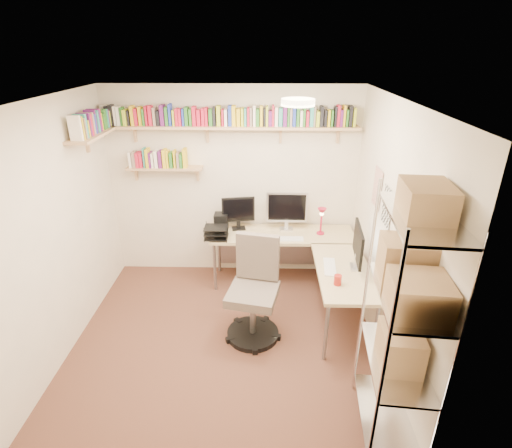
{
  "coord_description": "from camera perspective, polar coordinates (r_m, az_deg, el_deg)",
  "views": [
    {
      "loc": [
        0.42,
        -3.43,
        2.93
      ],
      "look_at": [
        0.32,
        0.55,
        1.12
      ],
      "focal_mm": 28.0,
      "sensor_mm": 36.0,
      "label": 1
    }
  ],
  "objects": [
    {
      "name": "office_chair",
      "position": [
        4.32,
        -0.26,
        -10.27
      ],
      "size": [
        0.6,
        0.62,
        1.13
      ],
      "rotation": [
        0.0,
        0.0,
        -0.21
      ],
      "color": "black",
      "rests_on": "ground"
    },
    {
      "name": "ground",
      "position": [
        4.53,
        -4.42,
        -15.95
      ],
      "size": [
        3.2,
        3.2,
        0.0
      ],
      "primitive_type": "plane",
      "color": "#4D2E21",
      "rests_on": "ground"
    },
    {
      "name": "corner_desk",
      "position": [
        4.92,
        4.46,
        -2.6
      ],
      "size": [
        1.89,
        1.8,
        1.23
      ],
      "color": "tan",
      "rests_on": "ground"
    },
    {
      "name": "room_shell",
      "position": [
        3.73,
        -5.1,
        2.53
      ],
      "size": [
        3.24,
        3.04,
        2.52
      ],
      "color": "#EFE1C3",
      "rests_on": "ground"
    },
    {
      "name": "wall_shelves",
      "position": [
        4.88,
        -8.62,
        13.5
      ],
      "size": [
        3.12,
        1.09,
        0.8
      ],
      "color": "tan",
      "rests_on": "ground"
    },
    {
      "name": "wire_rack",
      "position": [
        2.98,
        21.01,
        -9.22
      ],
      "size": [
        0.51,
        0.92,
        2.15
      ],
      "rotation": [
        0.0,
        0.0,
        -0.09
      ],
      "color": "silver",
      "rests_on": "ground"
    }
  ]
}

